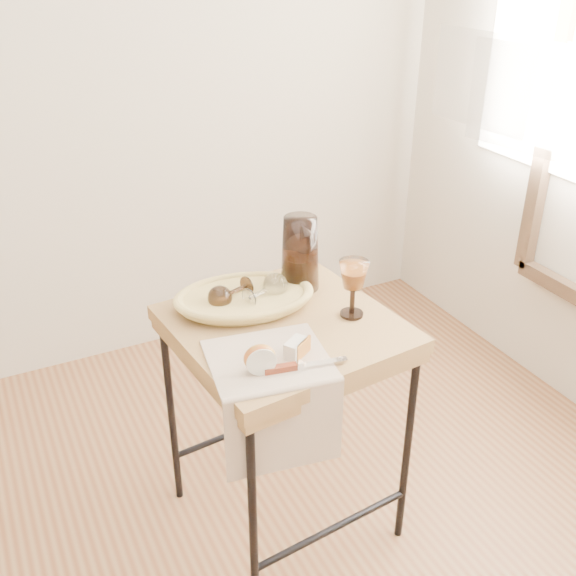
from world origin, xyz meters
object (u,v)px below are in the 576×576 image
side_table (285,426)px  goblet_lying_b (264,291)px  tea_towel (269,360)px  goblet_lying_a (232,292)px  apple_half (260,358)px  table_knife (303,365)px  pitcher (300,253)px  wine_goblet (353,289)px  bread_basket (244,300)px

side_table → goblet_lying_b: (-0.01, 0.11, 0.43)m
side_table → tea_towel: tea_towel is taller
side_table → goblet_lying_a: bearing=123.7°
side_table → apple_half: 0.49m
goblet_lying_b → table_knife: bearing=-117.0°
pitcher → tea_towel: bearing=-144.8°
wine_goblet → apple_half: bearing=-158.7°
goblet_lying_b → pitcher: pitcher is taller
wine_goblet → table_knife: size_ratio=0.82×
goblet_lying_b → apple_half: goblet_lying_b is taller
apple_half → goblet_lying_b: bearing=75.3°
tea_towel → bread_basket: (0.06, 0.29, 0.02)m
goblet_lying_a → bread_basket: bearing=134.5°
tea_towel → side_table: bearing=60.3°
table_knife → apple_half: bearing=170.7°
goblet_lying_a → pitcher: size_ratio=0.43×
goblet_lying_b → wine_goblet: bearing=-57.5°
goblet_lying_a → pitcher: (0.24, 0.02, 0.07)m
pitcher → wine_goblet: 0.23m
goblet_lying_a → wine_goblet: size_ratio=0.67×
side_table → apple_half: (-0.16, -0.19, 0.42)m
bread_basket → table_knife: 0.36m
tea_towel → goblet_lying_a: bearing=94.6°
wine_goblet → table_knife: 0.32m
pitcher → side_table: bearing=-144.8°
bread_basket → goblet_lying_a: bearing=165.0°
goblet_lying_a → wine_goblet: 0.36m
goblet_lying_a → table_knife: bearing=76.7°
side_table → goblet_lying_b: size_ratio=6.08×
bread_basket → wine_goblet: size_ratio=2.10×
side_table → bread_basket: bread_basket is taller
side_table → goblet_lying_a: 0.46m
wine_goblet → table_knife: bearing=-145.2°
side_table → tea_towel: (-0.12, -0.15, 0.38)m
goblet_lying_b → pitcher: (0.15, 0.06, 0.07)m
goblet_lying_a → apple_half: size_ratio=1.42×
pitcher → table_knife: 0.46m
apple_half → goblet_lying_a: bearing=91.3°
bread_basket → apple_half: apple_half is taller
tea_towel → pitcher: bearing=60.3°
goblet_lying_a → table_knife: 0.38m
tea_towel → goblet_lying_a: (0.02, 0.30, 0.05)m
wine_goblet → table_knife: (-0.25, -0.18, -0.07)m
side_table → bread_basket: (-0.07, 0.13, 0.40)m
wine_goblet → tea_towel: bearing=-162.0°
side_table → apple_half: apple_half is taller
tea_towel → goblet_lying_a: goblet_lying_a is taller
side_table → wine_goblet: wine_goblet is taller
table_knife → goblet_lying_b: bearing=92.6°
goblet_lying_b → goblet_lying_a: bearing=137.8°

